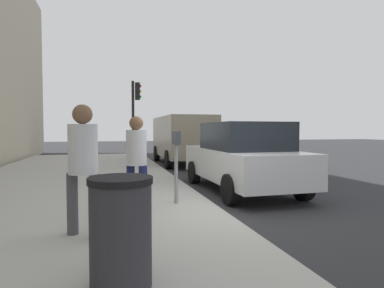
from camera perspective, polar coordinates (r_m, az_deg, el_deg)
ground_plane at (r=6.40m, az=4.14°, el=-11.84°), size 80.00×80.00×0.00m
sidewalk_slab at (r=6.14m, az=-24.05°, el=-11.95°), size 28.00×6.00×0.15m
parking_meter at (r=6.30m, az=-2.82°, el=-1.32°), size 0.36×0.12×1.41m
pedestrian_at_meter at (r=5.93m, az=-9.74°, el=-1.97°), size 0.46×0.37×1.68m
pedestrian_bystander at (r=4.59m, az=-18.61°, el=-2.46°), size 0.39×0.46×1.78m
parked_sedan_near at (r=8.44m, az=8.81°, el=-2.21°), size 4.42×2.01×1.77m
parked_van_far at (r=15.03m, az=-1.76°, el=1.26°), size 5.21×2.15×2.18m
traffic_signal at (r=14.72m, az=-9.94°, el=6.34°), size 0.24×0.44×3.60m
trash_bin at (r=3.12m, az=-12.40°, el=-14.86°), size 0.59×0.59×1.01m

